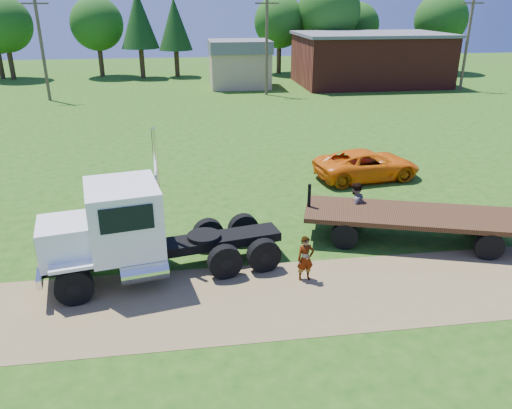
{
  "coord_description": "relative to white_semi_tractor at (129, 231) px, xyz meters",
  "views": [
    {
      "loc": [
        -1.93,
        -12.88,
        8.49
      ],
      "look_at": [
        0.47,
        3.7,
        1.6
      ],
      "focal_mm": 35.0,
      "sensor_mm": 36.0,
      "label": 1
    }
  ],
  "objects": [
    {
      "name": "tan_shed",
      "position": [
        7.91,
        38.03,
        0.79
      ],
      "size": [
        6.2,
        5.4,
        4.7
      ],
      "color": "tan",
      "rests_on": "ground"
    },
    {
      "name": "orange_pickup",
      "position": [
        11.01,
        8.25,
        -0.89
      ],
      "size": [
        5.64,
        3.19,
        1.49
      ],
      "primitive_type": "imported",
      "rotation": [
        0.0,
        0.0,
        1.71
      ],
      "color": "orange",
      "rests_on": "ground"
    },
    {
      "name": "utility_poles",
      "position": [
        9.91,
        33.03,
        3.08
      ],
      "size": [
        42.2,
        0.28,
        9.0
      ],
      "color": "brown",
      "rests_on": "ground"
    },
    {
      "name": "spectator_a",
      "position": [
        5.58,
        -1.04,
        -0.86
      ],
      "size": [
        0.59,
        0.42,
        1.54
      ],
      "primitive_type": "imported",
      "rotation": [
        0.0,
        0.0,
        0.1
      ],
      "color": "#999999",
      "rests_on": "ground"
    },
    {
      "name": "flatbed_trailer",
      "position": [
        10.23,
        1.17,
        -0.75
      ],
      "size": [
        8.36,
        4.72,
        2.05
      ],
      "rotation": [
        0.0,
        0.0,
        -0.31
      ],
      "color": "#331B10",
      "rests_on": "ground"
    },
    {
      "name": "brick_building",
      "position": [
        21.91,
        38.03,
        1.03
      ],
      "size": [
        15.4,
        10.4,
        5.3
      ],
      "color": "maroon",
      "rests_on": "ground"
    },
    {
      "name": "ground",
      "position": [
        3.91,
        -1.97,
        -1.63
      ],
      "size": [
        140.0,
        140.0,
        0.0
      ],
      "primitive_type": "plane",
      "color": "#1F4B10",
      "rests_on": "ground"
    },
    {
      "name": "dirt_track",
      "position": [
        3.91,
        -1.97,
        -1.62
      ],
      "size": [
        120.0,
        4.2,
        0.01
      ],
      "primitive_type": "cube",
      "color": "olive",
      "rests_on": "ground"
    },
    {
      "name": "white_semi_tractor",
      "position": [
        0.0,
        0.0,
        0.0
      ],
      "size": [
        8.09,
        3.96,
        4.77
      ],
      "rotation": [
        0.0,
        0.0,
        0.19
      ],
      "color": "black",
      "rests_on": "ground"
    },
    {
      "name": "spectator_b",
      "position": [
        8.43,
        2.62,
        -0.68
      ],
      "size": [
        1.13,
        1.03,
        1.9
      ],
      "primitive_type": "imported",
      "rotation": [
        0.0,
        0.0,
        3.55
      ],
      "color": "#999999",
      "rests_on": "ground"
    },
    {
      "name": "tree_row",
      "position": [
        8.05,
        47.25,
        4.59
      ],
      "size": [
        58.27,
        9.71,
        10.99
      ],
      "color": "#322314",
      "rests_on": "ground"
    }
  ]
}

